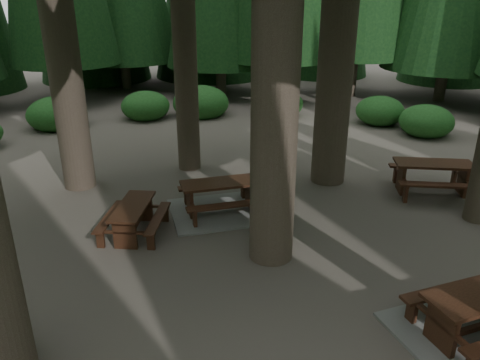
{
  "coord_description": "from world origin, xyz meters",
  "views": [
    {
      "loc": [
        0.57,
        -7.75,
        4.83
      ],
      "look_at": [
        0.14,
        1.39,
        1.1
      ],
      "focal_mm": 35.0,
      "sensor_mm": 36.0,
      "label": 1
    }
  ],
  "objects_px": {
    "picnic_table_b": "(133,215)",
    "picnic_table_c": "(220,202)",
    "picnic_table_d": "(433,173)",
    "picnic_table_a": "(480,322)"
  },
  "relations": [
    {
      "from": "picnic_table_b",
      "to": "picnic_table_c",
      "type": "xyz_separation_m",
      "value": [
        1.74,
        1.11,
        -0.18
      ]
    },
    {
      "from": "picnic_table_a",
      "to": "picnic_table_b",
      "type": "distance_m",
      "value": 6.62
    },
    {
      "from": "picnic_table_c",
      "to": "picnic_table_a",
      "type": "bearing_deg",
      "value": -61.92
    },
    {
      "from": "picnic_table_c",
      "to": "picnic_table_d",
      "type": "height_order",
      "value": "picnic_table_d"
    },
    {
      "from": "picnic_table_b",
      "to": "picnic_table_d",
      "type": "height_order",
      "value": "picnic_table_d"
    },
    {
      "from": "picnic_table_c",
      "to": "picnic_table_d",
      "type": "bearing_deg",
      "value": -3.18
    },
    {
      "from": "picnic_table_b",
      "to": "picnic_table_c",
      "type": "bearing_deg",
      "value": -55.49
    },
    {
      "from": "picnic_table_b",
      "to": "picnic_table_c",
      "type": "height_order",
      "value": "picnic_table_c"
    },
    {
      "from": "picnic_table_a",
      "to": "picnic_table_d",
      "type": "xyz_separation_m",
      "value": [
        1.07,
        5.44,
        0.28
      ]
    },
    {
      "from": "picnic_table_a",
      "to": "picnic_table_b",
      "type": "xyz_separation_m",
      "value": [
        -5.94,
        2.93,
        0.18
      ]
    }
  ]
}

